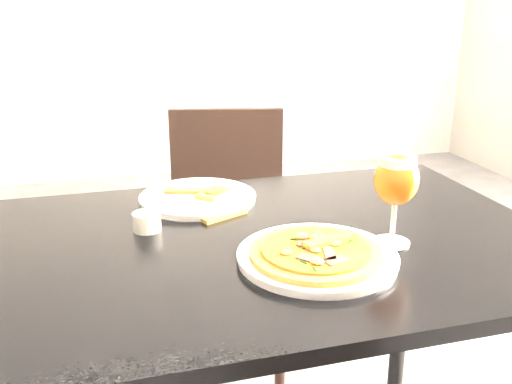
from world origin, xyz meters
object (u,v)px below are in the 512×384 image
object	(u,v)px
dining_table	(268,276)
pizza	(316,252)
beer_glass	(397,181)
chair_far	(228,231)

from	to	relation	value
dining_table	pizza	bearing A→B (deg)	-70.77
pizza	beer_glass	distance (m)	0.22
chair_far	pizza	size ratio (longest dim) A/B	3.51
dining_table	pizza	xyz separation A→B (m)	(0.05, -0.14, 0.11)
dining_table	chair_far	world-z (taller)	chair_far
dining_table	beer_glass	xyz separation A→B (m)	(0.23, -0.09, 0.22)
pizza	chair_far	bearing A→B (deg)	89.51
chair_far	beer_glass	distance (m)	0.90
beer_glass	chair_far	bearing A→B (deg)	102.60
dining_table	beer_glass	size ratio (longest dim) A/B	6.50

